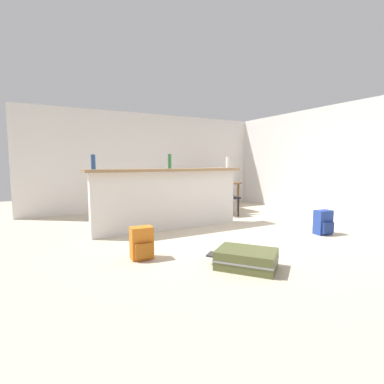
% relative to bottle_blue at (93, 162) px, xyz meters
% --- Properties ---
extents(ground_plane, '(13.00, 13.00, 0.05)m').
position_rel_bottle_blue_xyz_m(ground_plane, '(1.98, -0.67, -1.28)').
color(ground_plane, beige).
extents(wall_back, '(6.60, 0.10, 2.50)m').
position_rel_bottle_blue_xyz_m(wall_back, '(1.98, 2.38, -0.00)').
color(wall_back, silver).
rests_on(wall_back, ground_plane).
extents(wall_right, '(0.10, 6.00, 2.50)m').
position_rel_bottle_blue_xyz_m(wall_right, '(5.03, -0.37, -0.00)').
color(wall_right, silver).
rests_on(wall_right, ground_plane).
extents(partition_half_wall, '(2.80, 0.20, 1.08)m').
position_rel_bottle_blue_xyz_m(partition_half_wall, '(1.30, -0.09, -0.71)').
color(partition_half_wall, silver).
rests_on(partition_half_wall, ground_plane).
extents(bar_countertop, '(2.96, 0.40, 0.05)m').
position_rel_bottle_blue_xyz_m(bar_countertop, '(1.30, -0.09, -0.15)').
color(bar_countertop, '#93704C').
rests_on(bar_countertop, partition_half_wall).
extents(bottle_blue, '(0.07, 0.07, 0.24)m').
position_rel_bottle_blue_xyz_m(bottle_blue, '(0.00, 0.00, 0.00)').
color(bottle_blue, '#284C89').
rests_on(bottle_blue, bar_countertop).
extents(bottle_green, '(0.07, 0.07, 0.26)m').
position_rel_bottle_blue_xyz_m(bottle_green, '(1.32, -0.11, 0.01)').
color(bottle_green, '#2D6B38').
rests_on(bottle_green, bar_countertop).
extents(bottle_white, '(0.07, 0.07, 0.21)m').
position_rel_bottle_blue_xyz_m(bottle_white, '(2.57, -0.16, -0.01)').
color(bottle_white, silver).
rests_on(bottle_white, bar_countertop).
extents(dining_table, '(1.10, 0.80, 0.74)m').
position_rel_bottle_blue_xyz_m(dining_table, '(3.12, 1.16, -0.60)').
color(dining_table, brown).
rests_on(dining_table, ground_plane).
extents(dining_chair_near_partition, '(0.44, 0.44, 0.93)m').
position_rel_bottle_blue_xyz_m(dining_chair_near_partition, '(3.09, 0.57, -0.74)').
color(dining_chair_near_partition, black).
rests_on(dining_chair_near_partition, ground_plane).
extents(dining_chair_far_side, '(0.40, 0.40, 0.93)m').
position_rel_bottle_blue_xyz_m(dining_chair_far_side, '(3.13, 1.66, -0.74)').
color(dining_chair_far_side, black).
rests_on(dining_chair_far_side, ground_plane).
extents(suitcase_flat_olive, '(0.82, 0.86, 0.22)m').
position_rel_bottle_blue_xyz_m(suitcase_flat_olive, '(1.30, -2.34, -1.14)').
color(suitcase_flat_olive, '#51562D').
rests_on(suitcase_flat_olive, ground_plane).
extents(backpack_orange, '(0.29, 0.26, 0.42)m').
position_rel_bottle_blue_xyz_m(backpack_orange, '(0.32, -1.44, -1.05)').
color(backpack_orange, orange).
rests_on(backpack_orange, ground_plane).
extents(backpack_blue, '(0.30, 0.28, 0.42)m').
position_rel_bottle_blue_xyz_m(backpack_blue, '(3.50, -1.71, -1.05)').
color(backpack_blue, '#233D93').
rests_on(backpack_blue, ground_plane).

